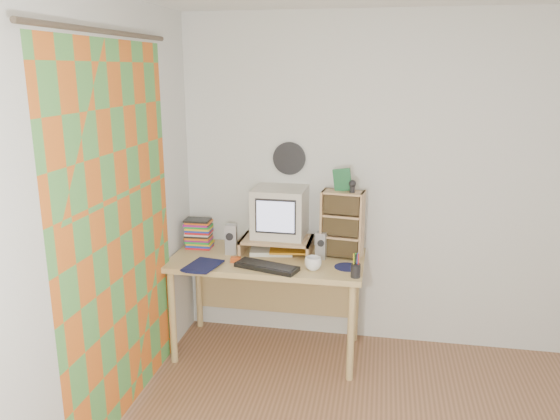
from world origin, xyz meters
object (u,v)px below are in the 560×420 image
at_px(keyboard, 267,267).
at_px(mug, 313,263).
at_px(cd_rack, 342,224).
at_px(crt_monitor, 279,213).
at_px(desk, 269,272).
at_px(dvd_stack, 199,231).
at_px(diary, 190,262).

relative_size(keyboard, mug, 3.83).
xyz_separation_m(cd_rack, mug, (-0.17, -0.31, -0.20)).
bearing_deg(crt_monitor, cd_rack, -2.52).
xyz_separation_m(desk, crt_monitor, (0.06, 0.09, 0.44)).
relative_size(cd_rack, mug, 4.25).
distance_m(crt_monitor, dvd_stack, 0.65).
distance_m(desk, dvd_stack, 0.63).
bearing_deg(desk, crt_monitor, 55.03).
height_order(cd_rack, diary, cd_rack).
height_order(keyboard, cd_rack, cd_rack).
distance_m(crt_monitor, mug, 0.52).
height_order(desk, diary, diary).
relative_size(crt_monitor, diary, 1.55).
xyz_separation_m(mug, diary, (-0.86, -0.08, -0.02)).
relative_size(desk, diary, 5.65).
relative_size(keyboard, cd_rack, 0.90).
height_order(keyboard, diary, diary).
xyz_separation_m(cd_rack, diary, (-1.03, -0.39, -0.22)).
bearing_deg(desk, keyboard, -81.32).
bearing_deg(diary, dvd_stack, 109.78).
height_order(crt_monitor, mug, crt_monitor).
height_order(dvd_stack, cd_rack, cd_rack).
bearing_deg(dvd_stack, mug, -20.83).
distance_m(crt_monitor, diary, 0.75).
xyz_separation_m(desk, diary, (-0.50, -0.33, 0.16)).
bearing_deg(cd_rack, dvd_stack, -172.95).
distance_m(desk, keyboard, 0.33).
bearing_deg(desk, diary, -146.59).
bearing_deg(crt_monitor, desk, -123.93).
relative_size(desk, dvd_stack, 5.17).
distance_m(keyboard, cd_rack, 0.64).
height_order(dvd_stack, mug, dvd_stack).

